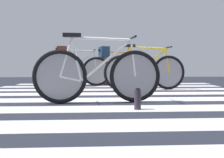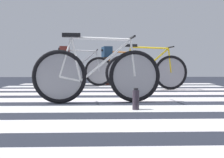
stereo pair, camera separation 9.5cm
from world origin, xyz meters
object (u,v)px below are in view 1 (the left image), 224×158
(cyclist_4_of_4, at_px, (104,60))
(water_bottle, at_px, (138,99))
(bicycle_4_of_4, at_px, (115,70))
(bicycle_1_of_4, at_px, (98,75))
(cyclist_3_of_4, at_px, (62,61))
(bicycle_2_of_4, at_px, (145,71))
(bicycle_3_of_4, at_px, (75,70))

(cyclist_4_of_4, relative_size, water_bottle, 4.01)
(bicycle_4_of_4, distance_m, cyclist_4_of_4, 0.41)
(bicycle_1_of_4, xyz_separation_m, cyclist_3_of_4, (-0.87, 2.64, 0.24))
(bicycle_1_of_4, xyz_separation_m, bicycle_4_of_4, (0.46, 3.28, 0.00))
(bicycle_2_of_4, distance_m, water_bottle, 2.28)
(bicycle_1_of_4, relative_size, bicycle_4_of_4, 1.01)
(bicycle_1_of_4, height_order, bicycle_4_of_4, same)
(bicycle_4_of_4, xyz_separation_m, water_bottle, (-0.01, -3.82, -0.27))
(bicycle_1_of_4, relative_size, water_bottle, 6.93)
(cyclist_3_of_4, bearing_deg, water_bottle, -73.81)
(bicycle_3_of_4, relative_size, cyclist_4_of_4, 1.73)
(bicycle_3_of_4, bearing_deg, cyclist_4_of_4, 30.72)
(cyclist_3_of_4, relative_size, bicycle_4_of_4, 0.56)
(bicycle_4_of_4, relative_size, cyclist_4_of_4, 1.70)
(bicycle_3_of_4, relative_size, water_bottle, 6.93)
(bicycle_2_of_4, bearing_deg, cyclist_4_of_4, 109.78)
(cyclist_4_of_4, bearing_deg, bicycle_1_of_4, -104.58)
(bicycle_4_of_4, bearing_deg, bicycle_2_of_4, -84.39)
(bicycle_4_of_4, distance_m, water_bottle, 3.83)
(bicycle_1_of_4, distance_m, cyclist_3_of_4, 2.79)
(bicycle_1_of_4, distance_m, cyclist_4_of_4, 3.23)
(bicycle_2_of_4, bearing_deg, bicycle_1_of_4, -127.93)
(bicycle_2_of_4, xyz_separation_m, cyclist_4_of_4, (-0.81, 1.55, 0.26))
(water_bottle, bearing_deg, cyclist_3_of_4, 112.49)
(cyclist_3_of_4, relative_size, water_bottle, 3.84)
(bicycle_1_of_4, distance_m, bicycle_3_of_4, 2.73)
(bicycle_2_of_4, bearing_deg, bicycle_3_of_4, 138.59)
(cyclist_3_of_4, xyz_separation_m, bicycle_4_of_4, (1.33, 0.64, -0.24))
(bicycle_2_of_4, distance_m, bicycle_3_of_4, 1.83)
(bicycle_1_of_4, bearing_deg, cyclist_4_of_4, 81.66)
(bicycle_3_of_4, distance_m, water_bottle, 3.39)
(bicycle_3_of_4, relative_size, cyclist_3_of_4, 1.80)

